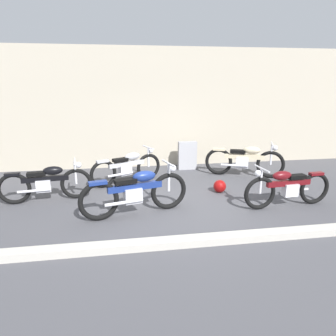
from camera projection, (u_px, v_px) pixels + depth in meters
The scene contains 10 objects.
ground_plane at pixel (177, 205), 6.60m from camera, with size 40.00×40.00×0.00m, color #47474C.
building_wall at pixel (156, 108), 9.41m from camera, with size 18.00×0.30×3.51m, color #B2A893.
curb_strip at pixel (196, 241), 5.01m from camera, with size 18.00×0.24×0.12m, color #B7B2A8.
stone_marker at pixel (187, 155), 9.26m from camera, with size 0.54×0.20×0.83m, color #9E9EA3.
helmet at pixel (220, 186), 7.35m from camera, with size 0.30×0.30×0.30m, color maroon.
motorcycle_maroon at pixel (287, 187), 6.43m from camera, with size 1.97×0.55×0.88m.
motorcycle_black at pixel (46, 183), 6.74m from camera, with size 1.94×0.55×0.87m.
motorcycle_silver at pixel (127, 167), 7.96m from camera, with size 1.82×0.97×0.88m.
motorcycle_cream at pixel (245, 160), 8.53m from camera, with size 2.00×1.00×0.95m.
motorcycle_blue at pixel (136, 191), 6.04m from camera, with size 2.13×0.79×0.98m.
Camera 1 is at (-1.16, -6.05, 2.51)m, focal length 33.48 mm.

